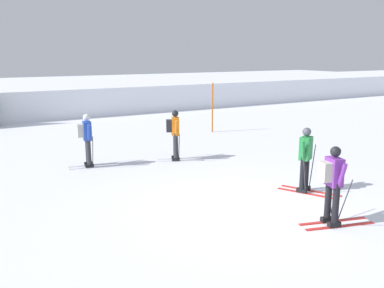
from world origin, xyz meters
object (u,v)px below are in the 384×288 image
object	(u,v)px
skier_blue	(87,138)
trail_marker_pole	(213,108)
skier_orange	(175,133)
skier_green	(306,158)
skier_purple	(332,182)

from	to	relation	value
skier_blue	trail_marker_pole	xyz separation A→B (m)	(6.73, 3.09, 0.18)
skier_orange	trail_marker_pole	distance (m)	5.43
skier_green	skier_orange	size ratio (longest dim) A/B	1.00
skier_purple	skier_blue	xyz separation A→B (m)	(-3.06, 7.17, -0.00)
skier_purple	trail_marker_pole	world-z (taller)	trail_marker_pole
skier_orange	skier_blue	bearing A→B (deg)	166.93
skier_orange	skier_green	bearing A→B (deg)	-73.36
skier_blue	skier_green	size ratio (longest dim) A/B	1.00
skier_purple	skier_green	xyz separation A→B (m)	(1.13, 1.89, -0.04)
skier_purple	skier_orange	size ratio (longest dim) A/B	1.00
skier_blue	skier_green	world-z (taller)	same
skier_green	trail_marker_pole	world-z (taller)	trail_marker_pole
skier_orange	trail_marker_pole	xyz separation A→B (m)	(3.93, 3.74, 0.18)
skier_green	skier_purple	bearing A→B (deg)	-120.89
skier_blue	skier_orange	distance (m)	2.87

